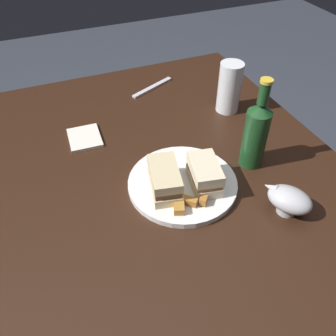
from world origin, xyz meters
name	(u,v)px	position (x,y,z in m)	size (l,w,h in m)	color
ground_plane	(159,301)	(0.00, 0.00, 0.00)	(6.00, 6.00, 0.00)	#333842
dining_table	(157,249)	(0.00, 0.00, 0.37)	(1.13, 0.98, 0.74)	black
plate	(182,183)	(-0.09, -0.04, 0.75)	(0.27, 0.27, 0.02)	white
sandwich_half_left	(165,180)	(-0.10, 0.01, 0.79)	(0.13, 0.09, 0.07)	beige
sandwich_half_right	(204,174)	(-0.12, -0.09, 0.79)	(0.12, 0.08, 0.07)	beige
potato_wedge_front	(189,201)	(-0.16, -0.03, 0.76)	(0.04, 0.02, 0.02)	#AD702D
potato_wedge_middle	(204,197)	(-0.16, -0.06, 0.76)	(0.04, 0.02, 0.02)	#AD702D
potato_wedge_back	(201,188)	(-0.13, -0.07, 0.76)	(0.04, 0.02, 0.02)	#B77F33
potato_wedge_left_edge	(179,205)	(-0.16, 0.00, 0.76)	(0.05, 0.02, 0.02)	#B77F33
potato_wedge_right_edge	(165,195)	(-0.12, 0.02, 0.76)	(0.06, 0.02, 0.02)	#B77F33
pint_glass	(229,91)	(0.18, -0.32, 0.81)	(0.07, 0.07, 0.16)	white
gravy_boat	(289,199)	(-0.25, -0.23, 0.78)	(0.13, 0.12, 0.07)	#B7B7BC
cider_bottle	(256,133)	(-0.07, -0.25, 0.84)	(0.06, 0.06, 0.25)	#19421E
napkin	(85,138)	(0.20, 0.14, 0.74)	(0.11, 0.09, 0.01)	silver
fork	(152,87)	(0.39, -0.14, 0.74)	(0.18, 0.02, 0.01)	silver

